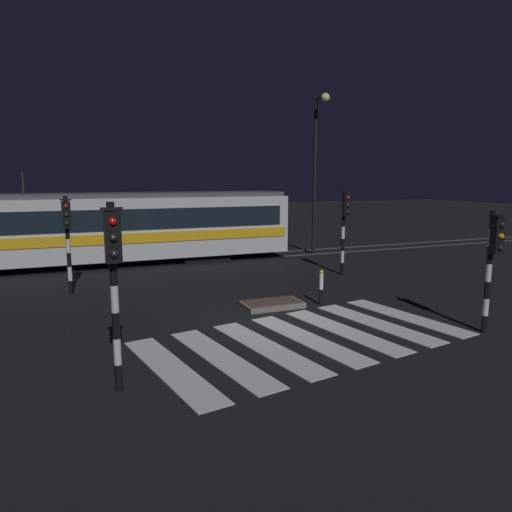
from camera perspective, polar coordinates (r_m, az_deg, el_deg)
The scene contains 12 objects.
ground_plane at distance 13.43m, azimuth 2.44°, elevation -7.58°, with size 120.00×120.00×0.00m, color black.
rail_near at distance 22.38m, azimuth -8.15°, elevation -0.81°, with size 80.00×0.12×0.03m, color #59595E.
rail_far at distance 23.75m, azimuth -9.02°, elevation -0.25°, with size 80.00×0.12×0.03m, color #59595E.
crosswalk_zebra at distance 11.92m, azimuth 6.11°, elevation -9.78°, with size 8.36×5.34×0.02m.
traffic_island at distance 14.65m, azimuth 1.94°, elevation -5.78°, with size 1.81×1.03×0.18m.
traffic_light_corner_near_right at distance 13.15m, azimuth 26.46°, elevation 0.24°, with size 0.36×0.42×3.11m.
traffic_light_corner_near_left at distance 8.79m, azimuth -16.61°, elevation -1.54°, with size 0.36×0.42×3.48m.
traffic_light_corner_far_right at distance 19.46m, azimuth 10.54°, elevation 4.35°, with size 0.36×0.42×3.45m.
traffic_light_corner_far_left at distance 16.98m, azimuth -21.61°, elevation 2.86°, with size 0.36×0.42×3.32m.
street_lamp_trackside_right at distance 24.76m, azimuth 7.32°, elevation 11.69°, with size 0.44×1.21×7.95m.
tram at distance 22.22m, azimuth -18.81°, elevation 3.24°, with size 18.00×2.58×4.15m.
bollard_island_edge at distance 14.89m, azimuth 7.79°, elevation -3.75°, with size 0.12×0.12×1.11m.
Camera 1 is at (-5.47, -11.64, 3.88)m, focal length 33.50 mm.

